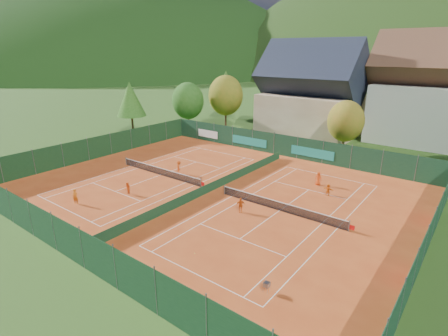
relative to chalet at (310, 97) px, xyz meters
The scene contains 27 objects.
ground 30.87m from the chalet, 84.29° to the right, with size 600.00×600.00×0.00m, color #294E18.
clay_pad 30.87m from the chalet, 84.29° to the right, with size 40.00×32.00×0.01m, color #B1421A.
court_markings_left 31.12m from the chalet, 99.46° to the right, with size 11.03×23.83×0.00m.
court_markings_right 32.63m from the chalet, 69.86° to the right, with size 11.03×23.83×0.00m.
tennis_net_left 31.00m from the chalet, 99.17° to the right, with size 13.30×0.10×1.02m.
tennis_net_right 32.59m from the chalet, 69.60° to the right, with size 13.30×0.10×1.02m.
court_divider 30.77m from the chalet, 84.29° to the right, with size 0.03×28.80×1.00m.
fence_north 15.14m from the chalet, 79.70° to the right, with size 40.00×0.10×3.00m.
fence_south 46.38m from the chalet, 86.27° to the right, with size 40.00×0.04×3.00m.
fence_west 34.86m from the chalet, 119.54° to the right, with size 0.04×32.00×3.00m.
fence_east 38.11m from the chalet, 52.48° to the right, with size 0.09×32.00×3.00m.
chalet is the anchor object (origin of this frame).
hotel_block_a 19.94m from the chalet, 17.53° to the left, with size 21.60×11.00×17.25m.
tree_west_front 21.51m from the chalet, 152.24° to the right, with size 5.72×5.72×8.69m.
tree_west_mid 15.53m from the chalet, 165.07° to the right, with size 6.44×6.44×9.78m.
tree_west_back 21.38m from the chalet, 169.22° to the left, with size 5.60×5.60×10.00m.
tree_center 12.19m from the chalet, 41.63° to the right, with size 5.01×5.01×7.60m.
tree_west_side 30.81m from the chalet, 144.25° to the right, with size 5.04×5.04×9.00m.
ball_hopper 44.04m from the chalet, 68.55° to the right, with size 0.34×0.34×0.80m.
loose_ball_0 37.42m from the chalet, 96.75° to the right, with size 0.07×0.07×0.07m, color #CCD833.
loose_ball_1 41.78m from the chalet, 76.58° to the right, with size 0.07×0.07×0.07m, color #CCD833.
player_left_near 41.34m from the chalet, 97.63° to the right, with size 0.54×0.36×1.49m, color #D36312.
player_left_mid 36.69m from the chalet, 95.20° to the right, with size 0.63×0.49×1.31m, color #EA5514.
player_left_far 29.08m from the chalet, 97.32° to the right, with size 1.02×0.59×1.59m, color #D74913.
player_right_near 33.96m from the chalet, 75.68° to the right, with size 0.83×0.35×1.42m, color #D65713.
player_right_far_a 25.05m from the chalet, 62.70° to the right, with size 0.75×0.49×1.53m, color #DA4413.
player_right_far_b 27.82m from the chalet, 61.07° to the right, with size 1.14×0.36×1.23m, color orange.
Camera 1 is at (21.75, -26.38, 14.15)m, focal length 28.00 mm.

